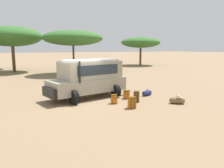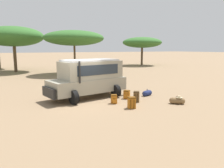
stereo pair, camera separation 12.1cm
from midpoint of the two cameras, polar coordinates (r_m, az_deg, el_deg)
The scene contains 11 objects.
ground_plane at distance 13.05m, azimuth -7.16°, elevation -4.64°, with size 320.00×320.00×0.00m, color #8C7051.
safari_vehicle at distance 13.95m, azimuth -5.79°, elevation 1.71°, with size 5.47×3.30×2.44m.
backpack_beside_front_wheel at distance 12.52m, azimuth 0.81°, elevation -3.98°, with size 0.39×0.42×0.52m.
backpack_cluster_center at distance 11.58m, azimuth 5.44°, elevation -4.89°, with size 0.47×0.46×0.61m.
backpack_near_rear_wheel at distance 13.74m, azimuth 4.10°, elevation -2.77°, with size 0.46×0.46×0.54m.
backpack_outermost at distance 12.94m, azimuth 6.66°, elevation -3.33°, with size 0.46×0.48×0.64m.
duffel_bag_low_black_case at distance 13.00m, azimuth 16.93°, elevation -4.18°, with size 0.74×0.71×0.46m.
duffel_bag_soft_canvas at distance 14.78m, azimuth 9.39°, elevation -2.35°, with size 0.83×0.49×0.45m.
acacia_tree_right_mid at distance 31.91m, azimuth -24.23°, elevation 11.25°, with size 7.73×7.39×5.97m.
acacia_tree_far_right at distance 27.35m, azimuth -9.72°, elevation 11.74°, with size 7.35×6.47×5.28m.
acacia_tree_distant_right at distance 41.35m, azimuth 7.97°, elevation 10.68°, with size 7.39×6.80×5.17m.
Camera 2 is at (-4.29, -11.93, 3.13)m, focal length 35.00 mm.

